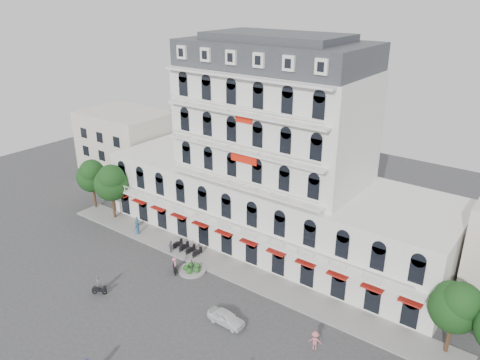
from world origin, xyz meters
name	(u,v)px	position (x,y,z in m)	size (l,w,h in m)	color
ground	(175,307)	(0.00, 0.00, 0.00)	(120.00, 120.00, 0.00)	#38383A
sidewalk	(229,268)	(0.00, 9.00, 0.08)	(53.00, 4.00, 0.16)	gray
main_building	(273,167)	(0.00, 18.00, 9.96)	(45.00, 15.00, 25.80)	silver
flank_building_west	(127,148)	(-30.00, 20.00, 6.00)	(14.00, 10.00, 12.00)	beige
traffic_island	(192,269)	(-3.00, 6.00, 0.26)	(3.20, 3.20, 1.60)	gray
parked_scooter_row	(187,252)	(-6.35, 8.80, 0.00)	(4.40, 1.80, 1.10)	black
tree_west_outer	(92,175)	(-25.95, 9.98, 5.35)	(4.50, 4.48, 7.76)	#382314
tree_west_inner	(111,181)	(-20.95, 9.48, 5.68)	(4.76, 4.76, 8.25)	#382314
tree_east_inner	(456,305)	(24.05, 9.98, 5.21)	(4.40, 4.37, 7.57)	#382314
parked_car	(226,318)	(5.81, 1.24, 0.68)	(1.60, 3.98, 1.36)	white
rider_west	(99,286)	(-8.00, -3.19, 1.01)	(1.50, 1.10, 2.22)	black
rider_center	(175,265)	(-4.46, 4.65, 1.00)	(1.36, 1.26, 1.94)	black
pedestrian_left	(138,229)	(-14.67, 8.14, 0.78)	(0.77, 0.50, 1.57)	navy
pedestrian_mid	(171,247)	(-7.76, 7.41, 0.87)	(1.02, 0.43, 1.74)	slate
pedestrian_right	(315,341)	(14.40, 3.27, 0.96)	(1.24, 0.71, 1.92)	#BE646D
pedestrian_far	(137,222)	(-16.27, 9.50, 0.78)	(0.57, 0.38, 1.57)	navy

